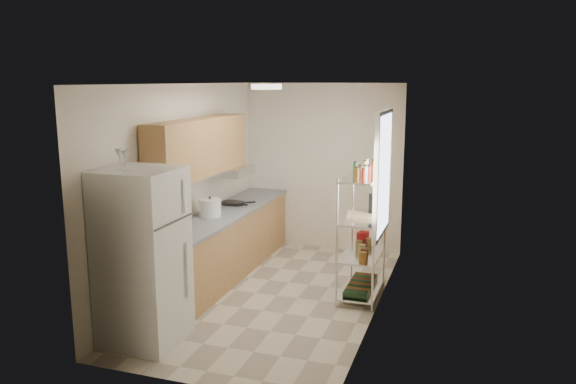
% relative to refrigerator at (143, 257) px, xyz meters
% --- Properties ---
extents(room, '(2.52, 4.42, 2.62)m').
position_rel_refrigerator_xyz_m(room, '(0.87, 1.57, 0.40)').
color(room, beige).
rests_on(room, ground).
extents(counter_run, '(0.63, 3.51, 0.90)m').
position_rel_refrigerator_xyz_m(counter_run, '(-0.05, 2.01, -0.44)').
color(counter_run, tan).
rests_on(counter_run, ground).
extents(upper_cabinets, '(0.33, 2.20, 0.72)m').
position_rel_refrigerator_xyz_m(upper_cabinets, '(-0.18, 1.67, 0.91)').
color(upper_cabinets, tan).
rests_on(upper_cabinets, room).
extents(range_hood, '(0.50, 0.60, 0.12)m').
position_rel_refrigerator_xyz_m(range_hood, '(-0.13, 2.47, 0.49)').
color(range_hood, '#B7BABC').
rests_on(range_hood, room).
extents(window, '(0.06, 1.00, 1.46)m').
position_rel_refrigerator_xyz_m(window, '(2.10, 1.92, 0.65)').
color(window, white).
rests_on(window, room).
extents(bakers_rack, '(0.45, 0.90, 1.73)m').
position_rel_refrigerator_xyz_m(bakers_rack, '(1.88, 1.87, 0.21)').
color(bakers_rack, silver).
rests_on(bakers_rack, ground).
extents(ceiling_dome, '(0.34, 0.34, 0.05)m').
position_rel_refrigerator_xyz_m(ceiling_dome, '(0.87, 1.27, 1.67)').
color(ceiling_dome, white).
rests_on(ceiling_dome, room).
extents(refrigerator, '(0.74, 0.74, 1.80)m').
position_rel_refrigerator_xyz_m(refrigerator, '(0.00, 0.00, 0.00)').
color(refrigerator, silver).
rests_on(refrigerator, ground).
extents(wine_glass_a, '(0.07, 0.07, 0.21)m').
position_rel_refrigerator_xyz_m(wine_glass_a, '(-0.10, -0.15, 1.00)').
color(wine_glass_a, silver).
rests_on(wine_glass_a, refrigerator).
extents(wine_glass_b, '(0.07, 0.07, 0.20)m').
position_rel_refrigerator_xyz_m(wine_glass_b, '(-0.02, -0.17, 1.00)').
color(wine_glass_b, silver).
rests_on(wine_glass_b, refrigerator).
extents(rice_cooker, '(0.28, 0.28, 0.23)m').
position_rel_refrigerator_xyz_m(rice_cooker, '(-0.11, 1.77, 0.12)').
color(rice_cooker, white).
rests_on(rice_cooker, counter_run).
extents(frying_pan_large, '(0.31, 0.31, 0.04)m').
position_rel_refrigerator_xyz_m(frying_pan_large, '(-0.15, 2.49, 0.02)').
color(frying_pan_large, black).
rests_on(frying_pan_large, counter_run).
extents(frying_pan_small, '(0.31, 0.31, 0.05)m').
position_rel_refrigerator_xyz_m(frying_pan_small, '(-0.05, 2.48, 0.03)').
color(frying_pan_small, black).
rests_on(frying_pan_small, counter_run).
extents(cutting_board, '(0.40, 0.48, 0.03)m').
position_rel_refrigerator_xyz_m(cutting_board, '(1.85, 1.90, 0.13)').
color(cutting_board, tan).
rests_on(cutting_board, bakers_rack).
extents(espresso_machine, '(0.19, 0.27, 0.30)m').
position_rel_refrigerator_xyz_m(espresso_machine, '(2.02, 2.11, 0.26)').
color(espresso_machine, black).
rests_on(espresso_machine, bakers_rack).
extents(storage_bag, '(0.14, 0.17, 0.18)m').
position_rel_refrigerator_xyz_m(storage_bag, '(1.82, 2.20, -0.25)').
color(storage_bag, maroon).
rests_on(storage_bag, bakers_rack).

